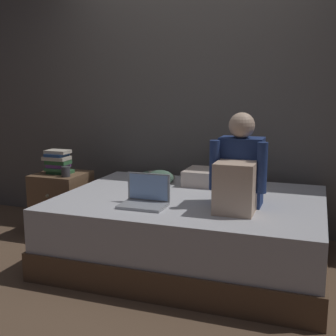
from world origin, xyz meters
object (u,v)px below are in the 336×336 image
(bed, at_px, (191,229))
(laptop, at_px, (145,198))
(person_sitting, at_px, (239,172))
(mug, at_px, (66,172))
(nightstand, at_px, (62,204))
(pillow, at_px, (218,178))
(clothes_pile, at_px, (158,177))
(book_stack, at_px, (58,162))

(bed, bearing_deg, laptop, -123.26)
(person_sitting, xyz_separation_m, mug, (-1.56, 0.30, -0.15))
(nightstand, distance_m, mug, 0.38)
(bed, xyz_separation_m, mug, (-1.17, 0.11, 0.36))
(nightstand, relative_size, mug, 6.37)
(laptop, relative_size, pillow, 0.57)
(laptop, xyz_separation_m, pillow, (0.34, 0.80, 0.01))
(laptop, height_order, clothes_pile, laptop)
(bed, distance_m, book_stack, 1.40)
(laptop, bearing_deg, book_stack, 152.43)
(book_stack, height_order, clothes_pile, book_stack)
(laptop, relative_size, book_stack, 1.38)
(pillow, bearing_deg, bed, -103.85)
(bed, height_order, person_sitting, person_sitting)
(mug, bearing_deg, bed, -5.20)
(laptop, height_order, book_stack, book_stack)
(laptop, bearing_deg, clothes_pile, 103.88)
(laptop, height_order, pillow, laptop)
(book_stack, bearing_deg, mug, -35.67)
(nightstand, xyz_separation_m, pillow, (1.41, 0.22, 0.30))
(pillow, relative_size, book_stack, 2.42)
(person_sitting, height_order, book_stack, person_sitting)
(person_sitting, distance_m, clothes_pile, 1.00)
(book_stack, bearing_deg, pillow, 9.57)
(person_sitting, bearing_deg, book_stack, 166.75)
(book_stack, xyz_separation_m, mug, (0.14, -0.10, -0.06))
(book_stack, bearing_deg, bed, -9.07)
(bed, distance_m, pillow, 0.57)
(clothes_pile, bearing_deg, laptop, -76.12)
(laptop, bearing_deg, bed, 56.74)
(nightstand, bearing_deg, laptop, -28.56)
(pillow, distance_m, mug, 1.33)
(nightstand, relative_size, person_sitting, 0.87)
(nightstand, distance_m, pillow, 1.46)
(person_sitting, bearing_deg, bed, 154.01)
(nightstand, relative_size, book_stack, 2.48)
(bed, height_order, pillow, pillow)
(person_sitting, bearing_deg, nightstand, 166.11)
(nightstand, xyz_separation_m, book_stack, (-0.01, -0.02, 0.39))
(nightstand, bearing_deg, mug, -42.69)
(bed, distance_m, person_sitting, 0.68)
(nightstand, bearing_deg, clothes_pile, 8.72)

